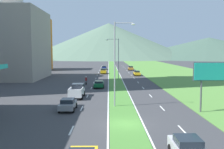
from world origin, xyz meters
TOP-DOWN VIEW (x-y plane):
  - ground_plane at (0.00, 0.00)m, footprint 600.00×600.00m
  - grass_median at (0.00, 60.00)m, footprint 3.20×240.00m
  - grass_verge_right at (20.60, 60.00)m, footprint 24.00×240.00m
  - lane_dash_left_2 at (-5.10, -1.90)m, footprint 0.16×2.80m
  - lane_dash_left_3 at (-5.10, 7.15)m, footprint 0.16×2.80m
  - lane_dash_left_4 at (-5.10, 16.20)m, footprint 0.16×2.80m
  - lane_dash_left_5 at (-5.10, 25.25)m, footprint 0.16×2.80m
  - lane_dash_left_6 at (-5.10, 34.30)m, footprint 0.16×2.80m
  - lane_dash_left_7 at (-5.10, 43.35)m, footprint 0.16×2.80m
  - lane_dash_left_8 at (-5.10, 52.40)m, footprint 0.16×2.80m
  - lane_dash_left_9 at (-5.10, 61.45)m, footprint 0.16×2.80m
  - lane_dash_left_10 at (-5.10, 70.50)m, footprint 0.16×2.80m
  - lane_dash_left_11 at (-5.10, 79.55)m, footprint 0.16×2.80m
  - lane_dash_left_12 at (-5.10, 88.60)m, footprint 0.16×2.80m
  - lane_dash_left_13 at (-5.10, 97.65)m, footprint 0.16×2.80m
  - lane_dash_left_14 at (-5.10, 106.70)m, footprint 0.16×2.80m
  - lane_dash_right_2 at (5.10, -1.90)m, footprint 0.16×2.80m
  - lane_dash_right_3 at (5.10, 7.15)m, footprint 0.16×2.80m
  - lane_dash_right_4 at (5.10, 16.20)m, footprint 0.16×2.80m
  - lane_dash_right_5 at (5.10, 25.25)m, footprint 0.16×2.80m
  - lane_dash_right_6 at (5.10, 34.30)m, footprint 0.16×2.80m
  - lane_dash_right_7 at (5.10, 43.35)m, footprint 0.16×2.80m
  - lane_dash_right_8 at (5.10, 52.40)m, footprint 0.16×2.80m
  - lane_dash_right_9 at (5.10, 61.45)m, footprint 0.16×2.80m
  - lane_dash_right_10 at (5.10, 70.50)m, footprint 0.16×2.80m
  - lane_dash_right_11 at (5.10, 79.55)m, footprint 0.16×2.80m
  - lane_dash_right_12 at (5.10, 88.60)m, footprint 0.16×2.80m
  - lane_dash_right_13 at (5.10, 97.65)m, footprint 0.16×2.80m
  - lane_dash_right_14 at (5.10, 106.70)m, footprint 0.16×2.80m
  - edge_line_median_left at (-1.75, 60.00)m, footprint 0.16×240.00m
  - edge_line_median_right at (1.75, 60.00)m, footprint 0.16×240.00m
  - domed_building at (-28.83, 43.41)m, footprint 19.66×19.66m
  - midrise_colored at (-30.72, 74.44)m, footprint 12.47×12.47m
  - hill_far_left at (-103.71, 248.97)m, footprint 208.11×208.11m
  - hill_far_center at (-1.62, 240.75)m, footprint 167.84×167.84m
  - hill_far_right at (99.74, 237.82)m, footprint 174.06×174.06m
  - street_lamp_near at (-0.66, 8.26)m, footprint 2.71×0.40m
  - street_lamp_mid at (0.45, 40.17)m, footprint 3.24×0.50m
  - billboard_roadside at (11.25, 4.78)m, footprint 6.17×0.28m
  - car_0 at (-6.69, 6.21)m, footprint 1.91×4.16m
  - car_1 at (3.58, -8.57)m, footprint 2.00×4.13m
  - car_2 at (-3.63, 26.06)m, footprint 2.01×4.79m
  - car_4 at (-3.51, 77.06)m, footprint 1.88×4.05m
  - car_5 at (-3.37, 57.58)m, footprint 1.99×4.44m
  - car_6 at (6.67, 51.16)m, footprint 1.90×4.38m
  - car_7 at (6.66, 72.54)m, footprint 1.93×4.08m
  - pickup_truck_0 at (-6.66, 15.23)m, footprint 2.18×5.40m
  - motorcycle_rider at (-6.56, 30.53)m, footprint 0.36×2.00m

SIDE VIEW (x-z plane):
  - ground_plane at x=0.00m, z-range 0.00..0.00m
  - lane_dash_left_2 at x=-5.10m, z-range 0.00..0.01m
  - lane_dash_left_3 at x=-5.10m, z-range 0.00..0.01m
  - lane_dash_left_4 at x=-5.10m, z-range 0.00..0.01m
  - lane_dash_left_5 at x=-5.10m, z-range 0.00..0.01m
  - lane_dash_left_6 at x=-5.10m, z-range 0.00..0.01m
  - lane_dash_left_7 at x=-5.10m, z-range 0.00..0.01m
  - lane_dash_left_8 at x=-5.10m, z-range 0.00..0.01m
  - lane_dash_left_9 at x=-5.10m, z-range 0.00..0.01m
  - lane_dash_left_10 at x=-5.10m, z-range 0.00..0.01m
  - lane_dash_left_11 at x=-5.10m, z-range 0.00..0.01m
  - lane_dash_left_12 at x=-5.10m, z-range 0.00..0.01m
  - lane_dash_left_13 at x=-5.10m, z-range 0.00..0.01m
  - lane_dash_left_14 at x=-5.10m, z-range 0.00..0.01m
  - lane_dash_right_2 at x=5.10m, z-range 0.00..0.01m
  - lane_dash_right_3 at x=5.10m, z-range 0.00..0.01m
  - lane_dash_right_4 at x=5.10m, z-range 0.00..0.01m
  - lane_dash_right_5 at x=5.10m, z-range 0.00..0.01m
  - lane_dash_right_6 at x=5.10m, z-range 0.00..0.01m
  - lane_dash_right_7 at x=5.10m, z-range 0.00..0.01m
  - lane_dash_right_8 at x=5.10m, z-range 0.00..0.01m
  - lane_dash_right_9 at x=5.10m, z-range 0.00..0.01m
  - lane_dash_right_10 at x=5.10m, z-range 0.00..0.01m
  - lane_dash_right_11 at x=5.10m, z-range 0.00..0.01m
  - lane_dash_right_12 at x=5.10m, z-range 0.00..0.01m
  - lane_dash_right_13 at x=5.10m, z-range 0.00..0.01m
  - lane_dash_right_14 at x=5.10m, z-range 0.00..0.01m
  - edge_line_median_left at x=-1.75m, z-range 0.00..0.01m
  - edge_line_median_right at x=1.75m, z-range 0.00..0.01m
  - grass_median at x=0.00m, z-range 0.00..0.06m
  - grass_verge_right at x=20.60m, z-range 0.00..0.06m
  - car_2 at x=-3.63m, z-range 0.04..1.39m
  - car_6 at x=6.67m, z-range 0.01..1.46m
  - car_0 at x=-6.69m, z-range 0.02..1.46m
  - car_4 at x=-3.51m, z-range 0.02..1.47m
  - motorcycle_rider at x=-6.56m, z-range -0.15..1.65m
  - car_1 at x=3.58m, z-range 0.02..1.54m
  - car_7 at x=6.66m, z-range 0.01..1.57m
  - car_5 at x=-3.37m, z-range 0.00..1.65m
  - pickup_truck_0 at x=-6.66m, z-range -0.02..1.98m
  - billboard_roadside at x=11.25m, z-range 1.60..7.56m
  - street_lamp_mid at x=0.45m, z-range 0.75..11.09m
  - street_lamp_near at x=-0.66m, z-range 0.70..11.64m
  - midrise_colored at x=-30.72m, z-range 0.00..19.74m
  - hill_far_right at x=99.74m, z-range 0.00..20.98m
  - hill_far_left at x=-103.71m, z-range 0.00..21.87m
  - domed_building at x=-28.83m, z-range -3.57..25.52m
  - hill_far_center at x=-1.62m, z-range 0.00..35.43m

